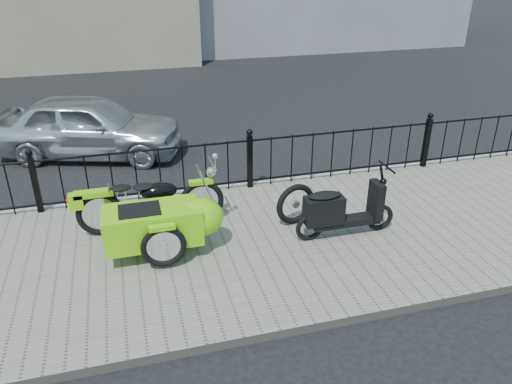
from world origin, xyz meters
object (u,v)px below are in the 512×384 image
object	(u,v)px
scooter	(340,211)
spare_tire	(296,204)
motorcycle_sidecar	(165,218)
sedan_car	(89,126)

from	to	relation	value
scooter	spare_tire	bearing A→B (deg)	132.99
motorcycle_sidecar	scooter	world-z (taller)	scooter
motorcycle_sidecar	scooter	xyz separation A→B (m)	(2.48, -0.35, -0.07)
scooter	sedan_car	world-z (taller)	sedan_car
scooter	sedan_car	distance (m)	5.82
motorcycle_sidecar	scooter	size ratio (longest dim) A/B	1.47
scooter	sedan_car	xyz separation A→B (m)	(-3.57, 4.59, 0.12)
sedan_car	scooter	bearing A→B (deg)	-124.57
motorcycle_sidecar	sedan_car	xyz separation A→B (m)	(-1.09, 4.24, 0.05)
spare_tire	motorcycle_sidecar	bearing A→B (deg)	-175.02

